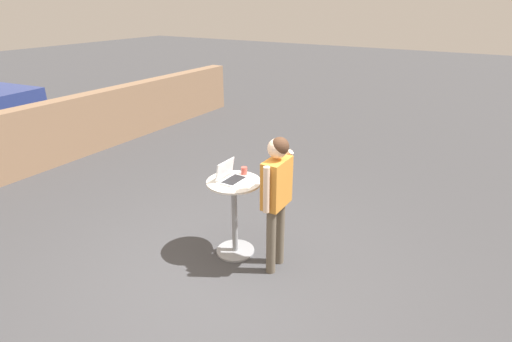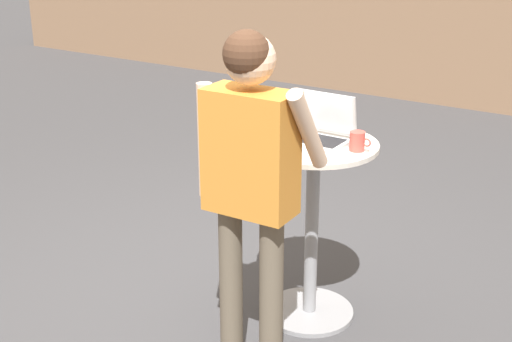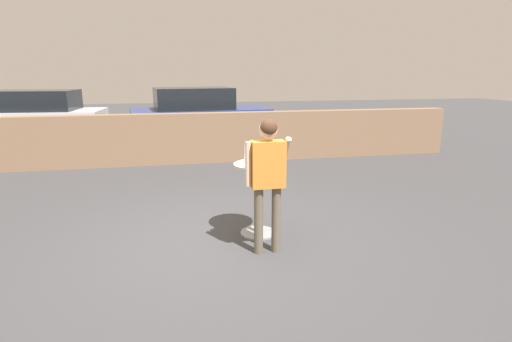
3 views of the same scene
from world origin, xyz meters
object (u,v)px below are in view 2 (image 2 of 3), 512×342
object	(u,v)px
coffee_mug	(357,141)
standing_person	(250,168)
cafe_table	(312,213)
laptop	(319,130)

from	to	relation	value
coffee_mug	standing_person	world-z (taller)	standing_person
cafe_table	laptop	size ratio (longest dim) A/B	2.99
cafe_table	coffee_mug	xyz separation A→B (m)	(0.23, 0.00, 0.43)
cafe_table	coffee_mug	bearing A→B (deg)	0.31
coffee_mug	laptop	bearing A→B (deg)	168.72
cafe_table	coffee_mug	size ratio (longest dim) A/B	9.06
laptop	standing_person	xyz separation A→B (m)	(-0.01, -0.63, -0.01)
cafe_table	laptop	xyz separation A→B (m)	(0.00, 0.05, 0.44)
laptop	coffee_mug	xyz separation A→B (m)	(0.23, -0.05, -0.01)
coffee_mug	cafe_table	bearing A→B (deg)	-179.69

